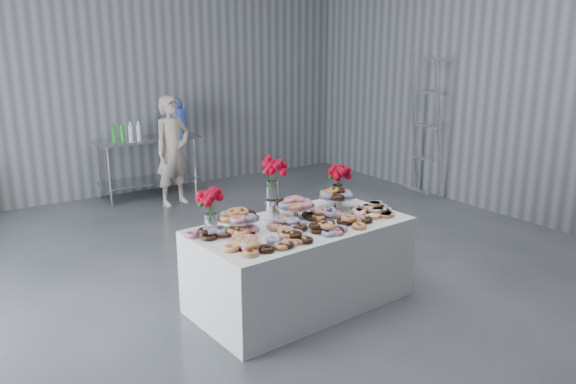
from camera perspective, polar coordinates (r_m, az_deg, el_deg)
name	(u,v)px	position (r m, az deg, el deg)	size (l,w,h in m)	color
ground	(278,305)	(5.16, -1.01, -11.38)	(9.00, 9.00, 0.00)	#393C41
display_table	(301,264)	(5.04, 1.28, -7.33)	(1.90, 1.00, 0.75)	white
prep_table	(147,156)	(8.63, -14.09, 3.55)	(1.50, 0.60, 0.90)	silver
donut_mounds	(304,221)	(4.86, 1.65, -2.94)	(1.80, 0.80, 0.09)	#DF9E51
cake_stand_left	(238,217)	(4.68, -5.10, -2.51)	(0.36, 0.36, 0.17)	silver
cake_stand_mid	(295,204)	(5.01, 0.68, -1.22)	(0.36, 0.36, 0.17)	silver
cake_stand_right	(336,195)	(5.32, 4.91, -0.28)	(0.36, 0.36, 0.17)	silver
danish_pile	(374,207)	(5.28, 8.69, -1.50)	(0.48, 0.48, 0.11)	silver
bouquet_left	(210,200)	(4.61, -7.90, -0.81)	(0.26, 0.26, 0.42)	white
bouquet_right	(337,173)	(5.49, 5.05, 1.89)	(0.26, 0.26, 0.42)	white
bouquet_center	(272,175)	(5.04, -1.61, 1.70)	(0.26, 0.26, 0.57)	silver
water_jug	(177,118)	(8.72, -11.22, 7.38)	(0.28, 0.28, 0.55)	blue
drink_bottles	(126,131)	(8.36, -16.10, 5.94)	(0.54, 0.08, 0.27)	#268C33
person	(173,151)	(8.11, -11.63, 4.10)	(0.57, 0.37, 1.55)	#CC8C93
stepladder	(426,126)	(8.51, 13.87, 6.56)	(0.24, 0.54, 2.16)	silver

